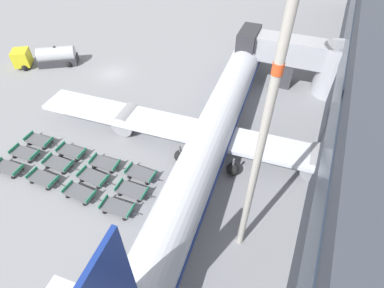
% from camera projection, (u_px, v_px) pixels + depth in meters
% --- Properties ---
extents(ground_plane, '(500.00, 500.00, 0.00)m').
position_uv_depth(ground_plane, '(113.00, 74.00, 44.84)').
color(ground_plane, gray).
extents(jet_bridge, '(15.64, 5.51, 6.96)m').
position_uv_depth(jet_bridge, '(306.00, 60.00, 39.52)').
color(jet_bridge, '#A8AAB2').
rests_on(jet_bridge, ground_plane).
extents(airplane, '(40.94, 46.65, 11.93)m').
position_uv_depth(airplane, '(217.00, 125.00, 31.83)').
color(airplane, silver).
rests_on(airplane, ground_plane).
extents(fuel_tanker_primary, '(8.98, 7.22, 2.98)m').
position_uv_depth(fuel_tanker_primary, '(49.00, 57.00, 45.96)').
color(fuel_tanker_primary, yellow).
rests_on(fuel_tanker_primary, ground_plane).
extents(baggage_dolly_row_near_col_a, '(3.69, 1.81, 0.92)m').
position_uv_depth(baggage_dolly_row_near_col_a, '(8.00, 168.00, 30.62)').
color(baggage_dolly_row_near_col_a, '#515459').
rests_on(baggage_dolly_row_near_col_a, ground_plane).
extents(baggage_dolly_row_near_col_b, '(3.64, 1.66, 0.92)m').
position_uv_depth(baggage_dolly_row_near_col_b, '(43.00, 179.00, 29.61)').
color(baggage_dolly_row_near_col_b, '#515459').
rests_on(baggage_dolly_row_near_col_b, ground_plane).
extents(baggage_dolly_row_near_col_c, '(3.64, 1.68, 0.92)m').
position_uv_depth(baggage_dolly_row_near_col_c, '(80.00, 193.00, 28.35)').
color(baggage_dolly_row_near_col_c, '#515459').
rests_on(baggage_dolly_row_near_col_c, ground_plane).
extents(baggage_dolly_row_near_col_d, '(3.68, 1.80, 0.92)m').
position_uv_depth(baggage_dolly_row_near_col_d, '(117.00, 208.00, 27.17)').
color(baggage_dolly_row_near_col_d, '#515459').
rests_on(baggage_dolly_row_near_col_d, ground_plane).
extents(baggage_dolly_row_mid_a_col_a, '(3.68, 1.78, 0.92)m').
position_uv_depth(baggage_dolly_row_mid_a_col_a, '(25.00, 153.00, 32.16)').
color(baggage_dolly_row_mid_a_col_a, '#515459').
rests_on(baggage_dolly_row_mid_a_col_a, ground_plane).
extents(baggage_dolly_row_mid_a_col_b, '(3.65, 1.71, 0.92)m').
position_uv_depth(baggage_dolly_row_mid_a_col_b, '(58.00, 164.00, 31.05)').
color(baggage_dolly_row_mid_a_col_b, '#515459').
rests_on(baggage_dolly_row_mid_a_col_b, ground_plane).
extents(baggage_dolly_row_mid_a_col_c, '(3.65, 1.70, 0.92)m').
position_uv_depth(baggage_dolly_row_mid_a_col_c, '(93.00, 177.00, 29.74)').
color(baggage_dolly_row_mid_a_col_c, '#515459').
rests_on(baggage_dolly_row_mid_a_col_c, ground_plane).
extents(baggage_dolly_row_mid_a_col_d, '(3.67, 1.75, 0.92)m').
position_uv_depth(baggage_dolly_row_mid_a_col_d, '(132.00, 190.00, 28.58)').
color(baggage_dolly_row_mid_a_col_d, '#515459').
rests_on(baggage_dolly_row_mid_a_col_d, ground_plane).
extents(baggage_dolly_row_mid_b_col_a, '(3.68, 1.78, 0.92)m').
position_uv_depth(baggage_dolly_row_mid_b_col_a, '(39.00, 141.00, 33.60)').
color(baggage_dolly_row_mid_b_col_a, '#515459').
rests_on(baggage_dolly_row_mid_b_col_a, ground_plane).
extents(baggage_dolly_row_mid_b_col_b, '(3.66, 1.74, 0.92)m').
position_uv_depth(baggage_dolly_row_mid_b_col_b, '(72.00, 152.00, 32.35)').
color(baggage_dolly_row_mid_b_col_b, '#515459').
rests_on(baggage_dolly_row_mid_b_col_b, ground_plane).
extents(baggage_dolly_row_mid_b_col_c, '(3.69, 1.82, 0.92)m').
position_uv_depth(baggage_dolly_row_mid_b_col_c, '(105.00, 163.00, 31.11)').
color(baggage_dolly_row_mid_b_col_c, '#515459').
rests_on(baggage_dolly_row_mid_b_col_c, ground_plane).
extents(baggage_dolly_row_mid_b_col_d, '(3.64, 1.66, 0.92)m').
position_uv_depth(baggage_dolly_row_mid_b_col_d, '(141.00, 174.00, 30.09)').
color(baggage_dolly_row_mid_b_col_d, '#515459').
rests_on(baggage_dolly_row_mid_b_col_d, ground_plane).
extents(apron_light_mast, '(2.00, 0.70, 20.92)m').
position_uv_depth(apron_light_mast, '(264.00, 131.00, 16.72)').
color(apron_light_mast, '#ADA89E').
rests_on(apron_light_mast, ground_plane).
extents(stand_guidance_stripe, '(3.84, 39.34, 0.01)m').
position_uv_depth(stand_guidance_stripe, '(155.00, 205.00, 27.92)').
color(stand_guidance_stripe, white).
rests_on(stand_guidance_stripe, ground_plane).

